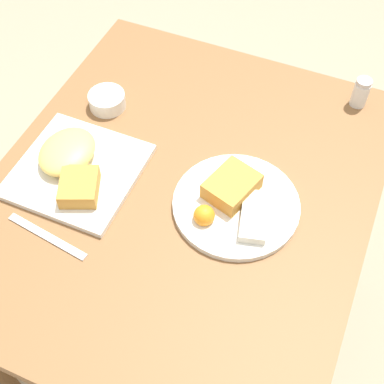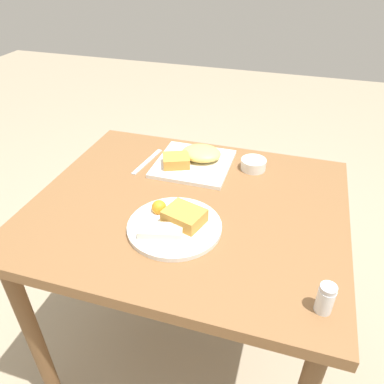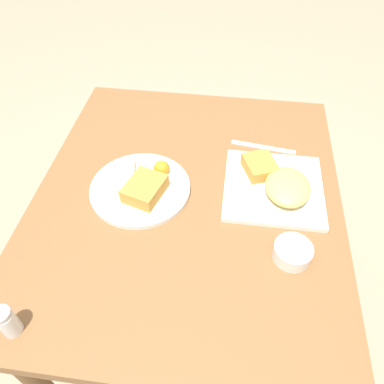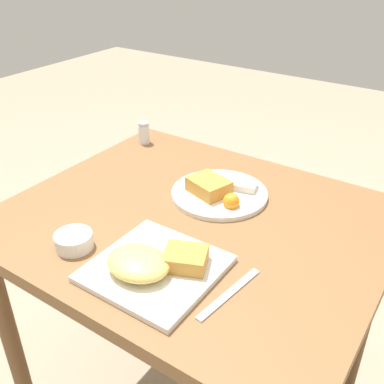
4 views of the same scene
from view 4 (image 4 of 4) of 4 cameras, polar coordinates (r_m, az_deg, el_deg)
The scene contains 6 objects.
dining_table at distance 1.22m, azimuth 0.25°, elevation -7.11°, with size 0.95×0.80×0.78m.
plate_square_near at distance 0.97m, azimuth -4.98°, elevation -9.22°, with size 0.26×0.26×0.06m.
plate_oval_far at distance 1.24m, azimuth 3.52°, elevation 0.03°, with size 0.27×0.27×0.05m.
sauce_ramekin at distance 1.08m, azimuth -14.78°, elevation -5.96°, with size 0.09×0.09×0.04m.
salt_shaker at distance 1.57m, azimuth -6.12°, elevation 7.32°, with size 0.04×0.04×0.07m.
butter_knife at distance 0.93m, azimuth 4.76°, elevation -12.74°, with size 0.04×0.19×0.00m.
Camera 4 is at (0.54, -0.80, 1.41)m, focal length 42.00 mm.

